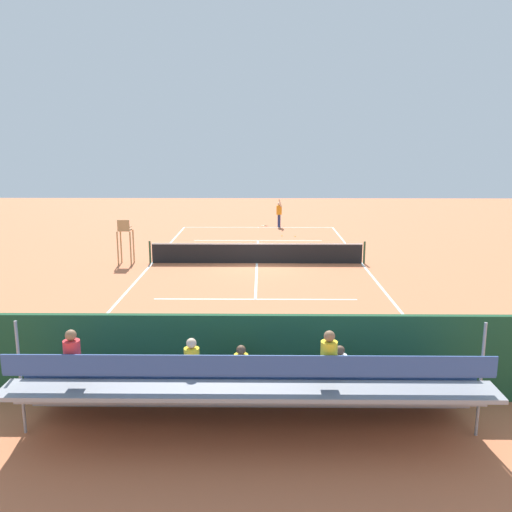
{
  "coord_description": "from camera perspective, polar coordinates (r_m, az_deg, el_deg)",
  "views": [
    {
      "loc": [
        -0.23,
        25.44,
        5.74
      ],
      "look_at": [
        0.0,
        4.0,
        1.2
      ],
      "focal_mm": 38.36,
      "sensor_mm": 36.0,
      "label": 1
    }
  ],
  "objects": [
    {
      "name": "tennis_net",
      "position": [
        25.97,
        0.1,
        0.32
      ],
      "size": [
        10.3,
        0.1,
        1.07
      ],
      "color": "black",
      "rests_on": "ground"
    },
    {
      "name": "court_line_markings",
      "position": [
        26.12,
        0.1,
        -0.74
      ],
      "size": [
        10.1,
        22.2,
        0.01
      ],
      "color": "white",
      "rests_on": "ground"
    },
    {
      "name": "ground_plane",
      "position": [
        26.08,
        0.09,
        -0.76
      ],
      "size": [
        60.0,
        60.0,
        0.0
      ],
      "primitive_type": "plane",
      "color": "#CC7047"
    },
    {
      "name": "tennis_player",
      "position": [
        36.97,
        2.42,
        4.6
      ],
      "size": [
        0.44,
        0.56,
        1.93
      ],
      "color": "navy",
      "rests_on": "ground"
    },
    {
      "name": "courtside_bench",
      "position": [
        13.58,
        13.93,
        -10.85
      ],
      "size": [
        1.8,
        0.4,
        0.93
      ],
      "color": "#33383D",
      "rests_on": "ground"
    },
    {
      "name": "tennis_ball_near",
      "position": [
        33.33,
        4.1,
        2.06
      ],
      "size": [
        0.07,
        0.07,
        0.07
      ],
      "primitive_type": "sphere",
      "color": "#CCDB33",
      "rests_on": "ground"
    },
    {
      "name": "tennis_ball_far",
      "position": [
        33.46,
        2.72,
        2.12
      ],
      "size": [
        0.07,
        0.07,
        0.07
      ],
      "primitive_type": "sphere",
      "color": "#CCDB33",
      "rests_on": "ground"
    },
    {
      "name": "bleacher_stand",
      "position": [
        11.18,
        -0.76,
        -13.58
      ],
      "size": [
        9.06,
        2.4,
        2.48
      ],
      "color": "gray",
      "rests_on": "ground"
    },
    {
      "name": "backdrop_wall",
      "position": [
        12.39,
        -0.51,
        -10.55
      ],
      "size": [
        18.0,
        0.16,
        2.0
      ],
      "primitive_type": "cube",
      "color": "#1E4C2D",
      "rests_on": "ground"
    },
    {
      "name": "umpire_chair",
      "position": [
        26.38,
        -13.51,
        1.96
      ],
      "size": [
        0.67,
        0.67,
        2.14
      ],
      "color": "#A88456",
      "rests_on": "ground"
    },
    {
      "name": "equipment_bag",
      "position": [
        13.34,
        6.95,
        -12.77
      ],
      "size": [
        0.9,
        0.36,
        0.36
      ],
      "primitive_type": "cube",
      "color": "black",
      "rests_on": "ground"
    },
    {
      "name": "tennis_racket",
      "position": [
        37.61,
        0.75,
        3.2
      ],
      "size": [
        0.54,
        0.48,
        0.03
      ],
      "color": "black",
      "rests_on": "ground"
    }
  ]
}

